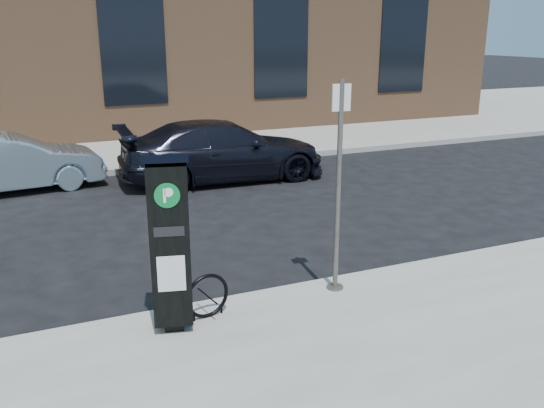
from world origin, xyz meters
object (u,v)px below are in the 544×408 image
car_silver (11,163)px  car_dark (223,150)px  bike_rack (207,296)px  sign_pole (338,190)px  parking_kiosk (170,241)px

car_silver → car_dark: car_dark is taller
bike_rack → car_dark: (2.55, 6.90, 0.30)m
sign_pole → bike_rack: sign_pole is taller
parking_kiosk → car_silver: bearing=116.1°
sign_pole → car_dark: (0.71, 6.80, -0.82)m
car_dark → parking_kiosk: bearing=158.9°
car_dark → car_silver: bearing=81.2°
parking_kiosk → car_dark: bearing=80.6°
sign_pole → car_dark: sign_pole is taller
parking_kiosk → car_silver: 8.11m
parking_kiosk → sign_pole: sign_pole is taller
bike_rack → car_silver: (-2.19, 7.80, 0.22)m
bike_rack → car_silver: 8.10m
parking_kiosk → sign_pole: 2.30m
sign_pole → car_dark: bearing=89.3°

